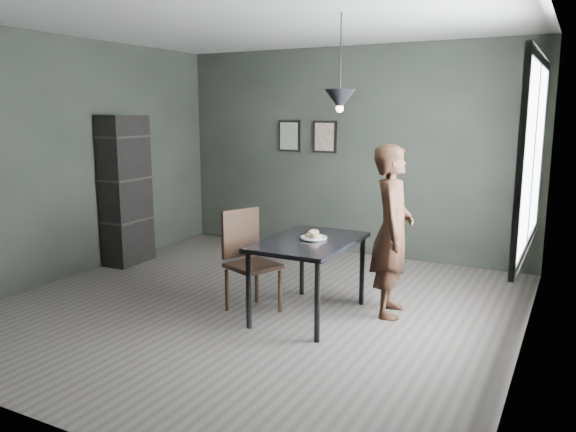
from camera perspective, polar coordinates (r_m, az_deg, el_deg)
The scene contains 13 objects.
ground at distance 5.79m, azimuth -3.34°, elevation -9.06°, with size 5.00×5.00×0.00m, color #35302E.
back_wall at distance 7.72m, azimuth 6.22°, elevation 6.48°, with size 5.00×0.10×2.80m, color black.
ceiling at distance 5.52m, azimuth -3.67°, elevation 19.47°, with size 5.00×5.00×0.02m.
window_assembly at distance 4.89m, azimuth 23.62°, elevation 5.66°, with size 0.04×1.96×1.56m.
cafe_table at distance 5.32m, azimuth 2.13°, elevation -3.27°, with size 0.80×1.20×0.75m.
white_plate at distance 5.34m, azimuth 2.62°, elevation -2.29°, with size 0.23×0.23×0.01m, color white.
donut_pile at distance 5.33m, azimuth 2.62°, elevation -1.91°, with size 0.18×0.14×0.08m.
woman at distance 5.43m, azimuth 10.55°, elevation -1.50°, with size 0.60×0.40×1.65m, color black.
wood_chair at distance 5.54m, azimuth -4.15°, elevation -3.83°, with size 0.56×0.56×1.00m.
shelf_unit at distance 7.47m, azimuth -16.17°, elevation 2.51°, with size 0.36×0.63×1.90m, color black.
pendant_lamp at distance 5.16m, azimuth 5.29°, elevation 11.72°, with size 0.28×0.28×0.86m.
framed_print_left at distance 8.05m, azimuth 0.14°, elevation 8.13°, with size 0.34×0.04×0.44m.
framed_print_right at distance 7.81m, azimuth 3.75°, elevation 8.03°, with size 0.34×0.04×0.44m.
Camera 1 is at (2.83, -4.66, 1.95)m, focal length 35.00 mm.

